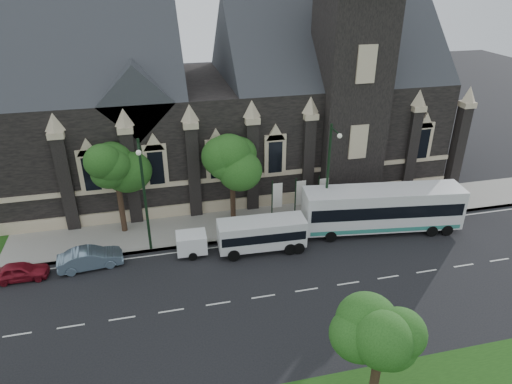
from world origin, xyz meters
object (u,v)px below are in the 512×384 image
object	(u,v)px
shuttle_bus	(262,233)
tree_park_east	(383,336)
banner_flag_left	(276,198)
box_trailer	(192,243)
sedan	(90,258)
tour_coach	(383,208)
banner_flag_center	(299,196)
street_lamp_near	(329,173)
tree_walk_left	(118,166)
tree_walk_right	(234,155)
banner_flag_right	(321,193)
car_far_red	(20,271)
street_lamp_mid	(144,191)

from	to	relation	value
shuttle_bus	tree_park_east	bearing A→B (deg)	-80.28
tree_park_east	banner_flag_left	xyz separation A→B (m)	(0.11, 18.32, -2.24)
box_trailer	sedan	distance (m)	7.26
box_trailer	tree_park_east	bearing A→B (deg)	-63.04
shuttle_bus	box_trailer	world-z (taller)	shuttle_bus
tour_coach	banner_flag_center	bearing A→B (deg)	161.11
tree_park_east	box_trailer	bearing A→B (deg)	114.98
banner_flag_center	tree_park_east	bearing A→B (deg)	-96.57
street_lamp_near	sedan	bearing A→B (deg)	-176.83
tree_walk_left	banner_flag_left	bearing A→B (deg)	-8.02
tree_walk_right	tree_walk_left	xyz separation A→B (m)	(-9.01, -0.01, -0.08)
banner_flag_left	box_trailer	world-z (taller)	banner_flag_left
tree_park_east	tree_walk_left	distance (m)	23.36
banner_flag_center	banner_flag_right	distance (m)	2.00
tree_walk_right	tree_park_east	bearing A→B (deg)	-81.58
street_lamp_near	banner_flag_right	xyz separation A→B (m)	(0.29, 1.91, -2.73)
tree_park_east	banner_flag_left	size ratio (longest dim) A/B	1.57
tree_park_east	street_lamp_near	size ratio (longest dim) A/B	0.70
banner_flag_center	box_trailer	world-z (taller)	banner_flag_center
tour_coach	car_far_red	world-z (taller)	tour_coach
box_trailer	car_far_red	bearing A→B (deg)	-176.32
tree_park_east	sedan	distance (m)	21.46
tree_park_east	tree_walk_left	bearing A→B (deg)	120.87
tree_walk_left	banner_flag_right	xyz separation A→B (m)	(16.08, -1.70, -3.35)
street_lamp_mid	car_far_red	world-z (taller)	street_lamp_mid
banner_flag_right	car_far_red	distance (m)	23.42
car_far_red	box_trailer	bearing A→B (deg)	-87.65
car_far_red	tree_walk_left	bearing A→B (deg)	-54.04
street_lamp_mid	banner_flag_left	size ratio (longest dim) A/B	2.25
street_lamp_near	shuttle_bus	world-z (taller)	street_lamp_near
banner_flag_left	banner_flag_center	xyz separation A→B (m)	(2.00, 0.00, 0.00)
banner_flag_center	sedan	distance (m)	16.87
tree_walk_right	tour_coach	xyz separation A→B (m)	(11.16, -4.74, -3.80)
tree_walk_left	sedan	xyz separation A→B (m)	(-2.45, -4.62, -5.00)
banner_flag_right	shuttle_bus	size ratio (longest dim) A/B	0.60
tour_coach	car_far_red	distance (m)	27.24
tree_walk_left	banner_flag_left	size ratio (longest dim) A/B	1.91
street_lamp_mid	sedan	size ratio (longest dim) A/B	2.01
tree_park_east	tree_walk_right	distance (m)	20.29
street_lamp_mid	tour_coach	world-z (taller)	street_lamp_mid
street_lamp_near	banner_flag_left	distance (m)	4.99
banner_flag_center	sedan	xyz separation A→B (m)	(-16.54, -2.92, -1.64)
street_lamp_near	tour_coach	distance (m)	5.47
box_trailer	shuttle_bus	bearing A→B (deg)	-5.35
tree_walk_right	street_lamp_near	bearing A→B (deg)	-28.06
street_lamp_near	banner_flag_left	bearing A→B (deg)	152.82
banner_flag_left	shuttle_bus	distance (m)	4.24
banner_flag_center	box_trailer	size ratio (longest dim) A/B	1.24
sedan	tree_walk_right	bearing A→B (deg)	-74.45
tree_park_east	tour_coach	xyz separation A→B (m)	(8.19, 15.30, -2.61)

